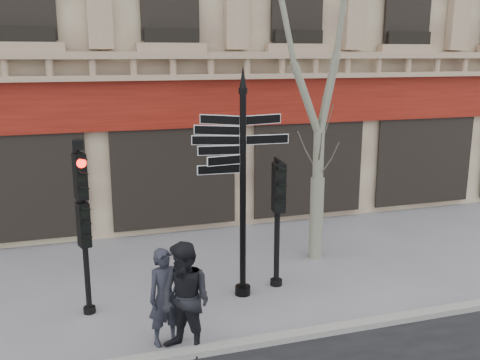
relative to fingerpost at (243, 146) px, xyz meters
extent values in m
plane|color=slate|center=(-0.59, -0.58, -3.13)|extent=(80.00, 80.00, 0.00)
cube|color=gray|center=(-0.59, -1.98, -3.07)|extent=(80.00, 0.25, 0.12)
cube|color=#5D1009|center=(-0.59, 4.30, 0.47)|extent=(28.00, 0.25, 1.30)
cube|color=#997F63|center=(-0.59, 4.07, 1.44)|extent=(28.00, 0.35, 0.74)
cylinder|color=black|center=(0.00, 0.00, -1.07)|extent=(0.13, 0.13, 4.14)
cylinder|color=black|center=(0.00, 0.00, -3.04)|extent=(0.32, 0.32, 0.18)
cone|color=black|center=(0.00, 0.00, 1.33)|extent=(0.14, 0.14, 0.41)
cylinder|color=black|center=(-3.08, 0.10, -1.58)|extent=(0.11, 0.11, 3.11)
cylinder|color=black|center=(-3.08, 0.10, -3.07)|extent=(0.23, 0.23, 0.12)
cube|color=black|center=(-3.08, 0.10, -1.34)|extent=(0.43, 0.36, 0.84)
cube|color=black|center=(-3.08, 0.10, -0.42)|extent=(0.43, 0.36, 0.84)
sphere|color=#FF0C05|center=(-3.08, 0.10, -0.19)|extent=(0.18, 0.18, 0.18)
cube|color=black|center=(-3.08, 0.10, 0.16)|extent=(0.26, 0.29, 0.18)
cylinder|color=black|center=(0.83, 0.23, -1.78)|extent=(0.13, 0.13, 2.71)
cylinder|color=black|center=(0.83, 0.23, -3.06)|extent=(0.28, 0.28, 0.15)
cube|color=black|center=(0.83, 0.23, -0.94)|extent=(0.49, 0.38, 1.03)
cylinder|color=gray|center=(2.35, 1.48, -2.13)|extent=(0.33, 0.33, 2.01)
cylinder|color=gray|center=(2.35, 1.48, -0.58)|extent=(0.26, 0.26, 1.28)
imported|color=#22232D|center=(-1.84, -1.43, -2.28)|extent=(0.71, 0.56, 1.71)
imported|color=black|center=(-1.58, -1.88, -2.17)|extent=(1.16, 1.19, 1.94)
camera|label=1|loc=(-3.12, -9.80, 1.73)|focal=40.00mm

